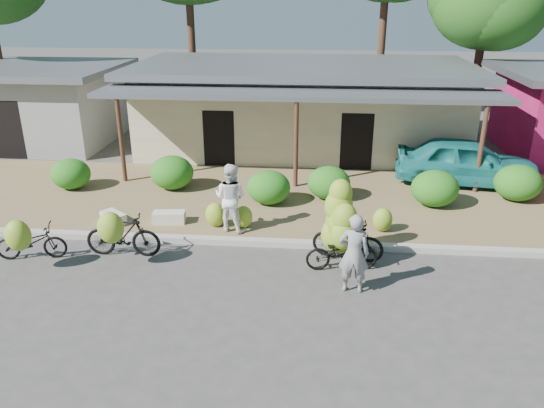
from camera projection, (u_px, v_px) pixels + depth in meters
The scene contains 24 objects.
ground at pixel (281, 287), 11.39m from camera, with size 100.00×100.00×0.00m, color #413F3C.
sidewalk at pixel (293, 200), 15.98m from camera, with size 60.00×6.00×0.12m, color olive.
curb at pixel (287, 243), 13.21m from camera, with size 60.00×0.25×0.15m, color #A8A399.
shop_main at pixel (302, 106), 20.85m from camera, with size 13.00×8.50×3.35m.
shop_grey at pixel (36, 103), 21.86m from camera, with size 7.00×6.00×3.15m.
tree_near_right at pixel (481, 3), 22.25m from camera, with size 4.60×4.44×7.16m.
hedge_0 at pixel (71, 174), 16.60m from camera, with size 1.23×1.11×0.96m, color #186216.
hedge_1 at pixel (172, 172), 16.57m from camera, with size 1.36×1.22×1.06m, color #186216.
hedge_2 at pixel (269, 187), 15.41m from camera, with size 1.27×1.14×0.99m, color #186216.
hedge_3 at pixel (329, 183), 15.79m from camera, with size 1.27×1.14×0.99m, color #186216.
hedge_4 at pixel (435, 188), 15.24m from camera, with size 1.35×1.22×1.06m, color #186216.
hedge_5 at pixel (518, 183), 15.65m from camera, with size 1.38×1.24×1.07m, color #186216.
bike_far_left at pixel (28, 241), 12.31m from camera, with size 1.71×1.32×1.26m.
bike_left at pixel (121, 234), 12.42m from camera, with size 1.81×1.17×1.40m.
bike_center at pixel (340, 231), 12.13m from camera, with size 1.68×1.25×2.00m.
bike_right at pixel (347, 236), 12.16m from camera, with size 1.75×1.30×1.65m.
loose_banana_a at pixel (215, 215), 13.95m from camera, with size 0.53×0.45×0.66m, color #80A529.
loose_banana_b at pixel (243, 217), 13.89m from camera, with size 0.48×0.41×0.60m, color #80A529.
loose_banana_c at pixel (383, 220), 13.67m from camera, with size 0.51×0.43×0.63m, color #80A529.
sack_near at pixel (169, 217), 14.25m from camera, with size 0.85×0.40×0.30m, color silver.
sack_far at pixel (113, 218), 14.24m from camera, with size 0.75×0.38×0.28m, color silver.
vendor at pixel (354, 254), 10.94m from camera, with size 0.64×0.42×1.76m, color gray.
bystander at pixel (230, 198), 13.53m from camera, with size 0.87×0.68×1.80m, color white.
teal_van at pixel (466, 161), 16.92m from camera, with size 1.77×4.40×1.50m, color #1B7A7A.
Camera 1 is at (0.70, -9.87, 5.91)m, focal length 35.00 mm.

